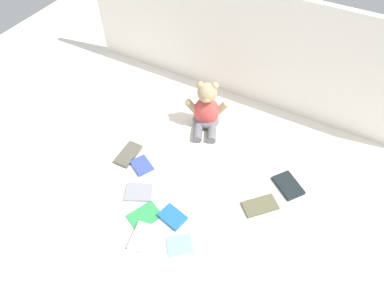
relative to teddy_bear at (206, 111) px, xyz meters
The scene contains 12 objects.
ground_plane 0.16m from the teddy_bear, 63.13° to the right, with size 3.20×3.20×0.00m, color silver.
backdrop_drape 0.36m from the teddy_bear, 78.42° to the left, with size 1.77×0.03×0.58m, color white.
teddy_bear is the anchor object (origin of this frame).
book_case_0 0.58m from the teddy_bear, 88.53° to the right, with size 0.09×0.12×0.01m, color green.
book_case_1 0.50m from the teddy_bear, 97.78° to the right, with size 0.09×0.11×0.01m, color gray.
book_case_2 0.51m from the teddy_bear, 18.69° to the right, with size 0.09×0.13×0.01m, color black.
book_case_3 0.64m from the teddy_bear, 71.96° to the right, with size 0.08×0.10×0.01m, color #81A7D5.
book_case_4 0.51m from the teddy_bear, 37.39° to the right, with size 0.07×0.14×0.01m, color brown.
book_case_5 0.54m from the teddy_bear, 77.33° to the right, with size 0.07×0.10×0.02m, color blue.
book_case_6 0.40m from the teddy_bear, 110.07° to the right, with size 0.07×0.09×0.01m, color #384DB4.
book_case_7 0.66m from the teddy_bear, 84.76° to the right, with size 0.07×0.11×0.02m, color silver.
book_case_8 0.42m from the teddy_bear, 122.83° to the right, with size 0.07×0.14×0.02m, color #5B5749.
Camera 1 is at (0.44, -0.96, 1.22)m, focal length 32.29 mm.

